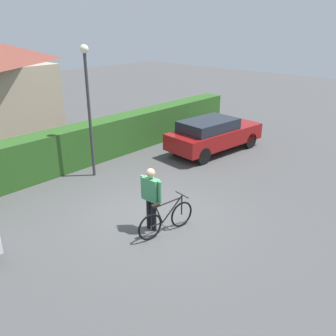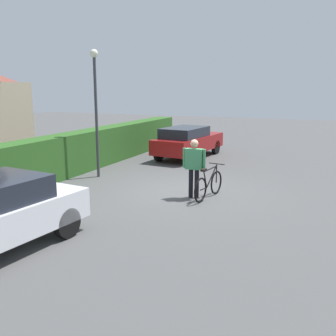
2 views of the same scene
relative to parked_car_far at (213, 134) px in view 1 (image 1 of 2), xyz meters
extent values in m
plane|color=#4A4A4A|center=(-5.62, -2.06, -0.76)|extent=(60.00, 60.00, 0.00)
cube|color=#2A571F|center=(-5.62, 2.83, -0.01)|extent=(19.04, 0.90, 1.50)
cube|color=maroon|center=(0.10, -0.01, -0.11)|extent=(4.41, 2.11, 0.65)
cube|color=#1E232D|center=(-0.32, 0.04, 0.43)|extent=(2.47, 1.70, 0.43)
cylinder|color=black|center=(1.62, 0.56, -0.43)|extent=(0.68, 0.25, 0.66)
cylinder|color=black|center=(1.46, -0.90, -0.43)|extent=(0.68, 0.25, 0.66)
cylinder|color=black|center=(-1.26, 0.88, -0.43)|extent=(0.68, 0.25, 0.66)
cylinder|color=black|center=(-1.42, -0.58, -0.43)|extent=(0.68, 0.25, 0.66)
torus|color=black|center=(-5.44, -2.91, -0.41)|extent=(0.71, 0.16, 0.71)
torus|color=black|center=(-6.46, -2.74, -0.41)|extent=(0.71, 0.16, 0.71)
cylinder|color=black|center=(-5.75, -2.86, -0.15)|extent=(0.66, 0.14, 0.59)
cylinder|color=black|center=(-6.17, -2.79, -0.16)|extent=(0.25, 0.07, 0.54)
cylinder|color=black|center=(-5.88, -2.83, 0.09)|extent=(0.79, 0.16, 0.05)
cylinder|color=black|center=(-6.26, -2.77, -0.42)|extent=(0.39, 0.10, 0.05)
cylinder|color=black|center=(-5.44, -2.91, -0.14)|extent=(0.04, 0.04, 0.54)
cube|color=black|center=(-6.28, -2.77, 0.13)|extent=(0.23, 0.13, 0.06)
cylinder|color=black|center=(-5.44, -2.91, 0.17)|extent=(0.11, 0.50, 0.03)
cylinder|color=black|center=(-6.07, -2.32, -0.34)|extent=(0.13, 0.13, 0.85)
cylinder|color=black|center=(-6.07, -2.50, -0.34)|extent=(0.13, 0.13, 0.85)
cube|color=#3F8C59|center=(-6.07, -2.41, 0.38)|extent=(0.21, 0.50, 0.60)
sphere|color=tan|center=(-6.07, -2.41, 0.83)|extent=(0.23, 0.23, 0.23)
cylinder|color=#3F8C59|center=(-6.08, -2.11, 0.40)|extent=(0.09, 0.09, 0.57)
cylinder|color=#3F8C59|center=(-6.06, -2.71, 0.40)|extent=(0.09, 0.09, 0.57)
cylinder|color=#38383D|center=(-4.87, 1.63, 1.31)|extent=(0.10, 0.10, 4.16)
sphere|color=#F2EDCC|center=(-4.87, 1.63, 3.51)|extent=(0.28, 0.28, 0.28)
camera|label=1|loc=(-11.95, -8.34, 4.34)|focal=39.10mm
camera|label=2|loc=(-16.34, -5.97, 2.40)|focal=41.24mm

